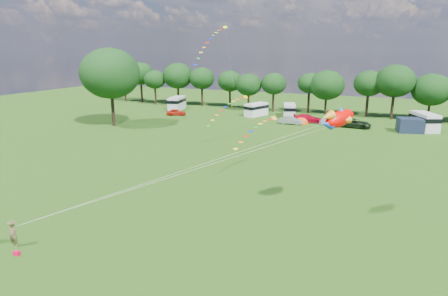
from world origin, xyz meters
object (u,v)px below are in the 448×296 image
at_px(fish_kite, 337,119).
at_px(car_b, 291,120).
at_px(car_a, 176,112).
at_px(campervan_b, 256,109).
at_px(car_d, 355,123).
at_px(kite_flyer, 13,235).
at_px(big_tree, 110,73).
at_px(car_c, 308,118).
at_px(tent_orange, 301,123).
at_px(campervan_c, 289,110).
at_px(campervan_d, 424,121).
at_px(tent_greyblue, 328,124).
at_px(campervan_a, 177,103).

bearing_deg(fish_kite, car_b, 52.62).
bearing_deg(car_a, campervan_b, -92.51).
height_order(car_a, car_d, car_d).
relative_size(kite_flyer, fish_kite, 0.53).
height_order(big_tree, kite_flyer, big_tree).
bearing_deg(kite_flyer, car_d, 61.57).
bearing_deg(car_a, car_c, -107.75).
xyz_separation_m(big_tree, campervan_b, (19.39, 19.77, -7.65)).
distance_m(car_d, fish_kite, 39.28).
height_order(big_tree, car_a, big_tree).
bearing_deg(fish_kite, big_tree, 94.36).
distance_m(car_a, kite_flyer, 52.40).
height_order(car_b, kite_flyer, kite_flyer).
bearing_deg(tent_orange, car_d, 0.17).
xyz_separation_m(campervan_b, campervan_c, (6.38, 1.49, 0.02)).
bearing_deg(tent_orange, car_a, -175.84).
distance_m(car_c, campervan_b, 11.36).
relative_size(campervan_b, fish_kite, 1.72).
height_order(campervan_c, fish_kite, fish_kite).
xyz_separation_m(campervan_d, tent_greyblue, (-15.22, -1.11, -1.53)).
xyz_separation_m(campervan_b, kite_flyer, (2.15, -55.63, -0.51)).
distance_m(campervan_d, kite_flyer, 60.49).
distance_m(car_c, campervan_c, 6.40).
xyz_separation_m(car_d, campervan_b, (-19.27, 4.26, 0.63)).
bearing_deg(car_a, campervan_c, -95.12).
distance_m(big_tree, fish_kite, 46.50).
relative_size(tent_greyblue, kite_flyer, 2.14).
relative_size(big_tree, tent_greyblue, 3.60).
relative_size(car_a, campervan_b, 0.71).
bearing_deg(campervan_d, campervan_a, 62.97).
relative_size(car_a, car_d, 0.73).
bearing_deg(big_tree, campervan_c, 39.53).
bearing_deg(tent_greyblue, big_tree, -153.72).
bearing_deg(big_tree, campervan_a, 88.34).
bearing_deg(fish_kite, kite_flyer, 158.29).
height_order(car_c, campervan_a, campervan_a).
height_order(big_tree, fish_kite, big_tree).
bearing_deg(campervan_b, fish_kite, -134.32).
bearing_deg(car_c, campervan_d, -101.29).
height_order(campervan_a, kite_flyer, campervan_a).
bearing_deg(car_b, tent_orange, -49.48).
xyz_separation_m(campervan_b, tent_greyblue, (14.63, -2.97, -1.35)).
distance_m(car_c, campervan_d, 18.95).
relative_size(car_b, campervan_c, 0.68).
bearing_deg(car_d, kite_flyer, 165.09).
distance_m(car_d, campervan_c, 14.13).
relative_size(big_tree, campervan_b, 2.35).
distance_m(car_b, tent_orange, 2.17).
bearing_deg(car_c, fish_kite, 179.54).
bearing_deg(tent_orange, campervan_b, 156.85).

